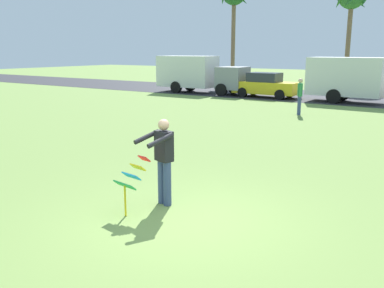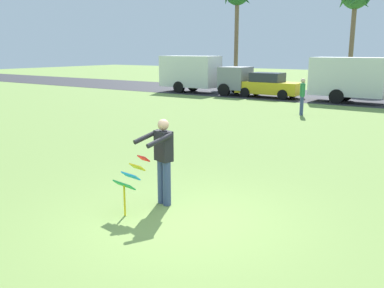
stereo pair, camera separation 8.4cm
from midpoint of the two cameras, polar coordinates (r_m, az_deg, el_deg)
name	(u,v)px [view 1 (the left image)]	position (r m, az deg, el deg)	size (l,w,h in m)	color
ground_plane	(183,220)	(7.72, -1.49, -10.40)	(120.00, 120.00, 0.00)	olive
person_kite_flyer	(163,158)	(8.22, -4.23, -1.98)	(0.67, 0.75, 1.73)	#384772
kite_held	(132,178)	(7.87, -8.56, -4.56)	(0.53, 0.68, 1.08)	red
parked_truck_grey_van	(197,73)	(30.33, 0.60, 9.65)	(6.71, 2.15, 2.62)	gray
parked_car_yellow	(266,86)	(27.86, 9.96, 7.88)	(4.23, 1.89, 1.60)	yellow
parked_truck_white_box	(361,79)	(26.06, 21.95, 8.24)	(6.75, 2.25, 2.62)	silver
palm_tree_right_near	(352,0)	(36.25, 20.90, 17.92)	(2.58, 2.71, 8.21)	brown
person_walker_near	(300,95)	(20.60, 14.39, 6.47)	(0.34, 0.53, 1.73)	#384772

